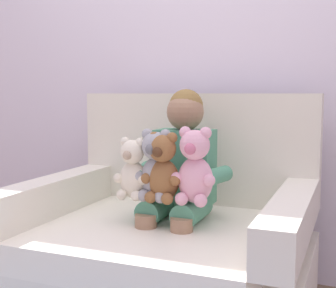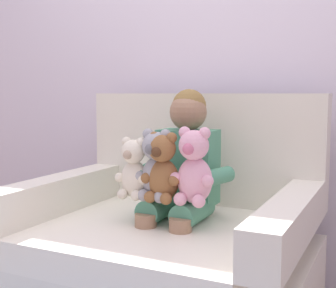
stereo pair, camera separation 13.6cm
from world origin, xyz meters
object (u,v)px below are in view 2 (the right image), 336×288
Objects in this scene: seated_child at (182,172)px; plush_grey at (156,167)px; armchair at (171,250)px; plush_brown at (163,169)px; plush_pink at (194,168)px; plush_cream at (134,170)px.

plush_grey is at bearing -104.32° from seated_child.
armchair reaches higher than plush_brown.
seated_child is 2.59× the size of plush_pink.
seated_child is (0.04, 0.04, 0.35)m from armchair.
seated_child is at bearing 60.17° from plush_grey.
plush_grey reaches higher than plush_brown.
plush_brown is at bearing -80.29° from armchair.
plush_brown is at bearing 18.02° from plush_cream.
armchair is 4.62× the size of plush_cream.
armchair is at bearing 139.92° from plush_pink.
plush_cream is (-0.14, 0.00, -0.01)m from plush_brown.
seated_child is 0.23m from plush_cream.
armchair is 4.18× the size of plush_brown.
plush_brown is 0.04m from plush_grey.
plush_pink is at bearing -45.91° from seated_child.
plush_grey is at bearing 26.53° from plush_cream.
seated_child is at bearing 101.62° from plush_brown.
plush_cream is 0.28m from plush_pink.
seated_child is 2.71× the size of plush_grey.
plush_cream is at bearing -128.91° from seated_child.
plush_cream is (-0.10, -0.01, -0.02)m from plush_grey.
plush_cream is at bearing -164.32° from plush_brown.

